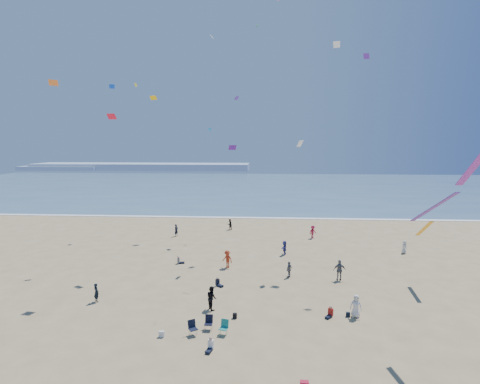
{
  "coord_description": "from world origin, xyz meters",
  "views": [
    {
      "loc": [
        3.86,
        -18.67,
        12.54
      ],
      "look_at": [
        2.0,
        8.0,
        9.19
      ],
      "focal_mm": 28.0,
      "sensor_mm": 36.0,
      "label": 1
    }
  ],
  "objects": [
    {
      "name": "kites_aloft",
      "position": [
        8.43,
        13.04,
        15.09
      ],
      "size": [
        41.49,
        43.25,
        30.98
      ],
      "color": "white",
      "rests_on": "ground"
    },
    {
      "name": "headland_near",
      "position": [
        -100.0,
        165.0,
        1.0
      ],
      "size": [
        40.0,
        14.0,
        2.0
      ],
      "primitive_type": "cube",
      "color": "#7A8EA8",
      "rests_on": "ground"
    },
    {
      "name": "black_backpack",
      "position": [
        1.68,
        7.14,
        0.19
      ],
      "size": [
        0.3,
        0.22,
        0.38
      ],
      "primitive_type": "cube",
      "color": "black",
      "rests_on": "ground"
    },
    {
      "name": "ground",
      "position": [
        0.0,
        0.0,
        0.0
      ],
      "size": [
        220.0,
        220.0,
        0.0
      ],
      "primitive_type": "plane",
      "color": "tan",
      "rests_on": "ground"
    },
    {
      "name": "headland_far",
      "position": [
        -60.0,
        170.0,
        1.6
      ],
      "size": [
        110.0,
        20.0,
        3.2
      ],
      "primitive_type": "cube",
      "color": "#7A8EA8",
      "rests_on": "ground"
    },
    {
      "name": "seated_group",
      "position": [
        0.96,
        7.83,
        0.42
      ],
      "size": [
        14.99,
        24.5,
        0.84
      ],
      "color": "white",
      "rests_on": "ground"
    },
    {
      "name": "navy_bag",
      "position": [
        9.98,
        7.98,
        0.17
      ],
      "size": [
        0.28,
        0.18,
        0.34
      ],
      "primitive_type": "cube",
      "color": "black",
      "rests_on": "ground"
    },
    {
      "name": "cooler",
      "position": [
        5.96,
        -0.37,
        0.15
      ],
      "size": [
        0.45,
        0.3,
        0.3
      ],
      "primitive_type": "cube",
      "color": "#BA1A36",
      "rests_on": "ground"
    },
    {
      "name": "standing_flyers",
      "position": [
        4.97,
        16.32,
        0.84
      ],
      "size": [
        33.5,
        40.31,
        1.94
      ],
      "color": "slate",
      "rests_on": "ground"
    },
    {
      "name": "surf_line",
      "position": [
        0.0,
        45.0,
        0.04
      ],
      "size": [
        220.0,
        1.2,
        0.08
      ],
      "primitive_type": "cube",
      "color": "white",
      "rests_on": "ground"
    },
    {
      "name": "ocean",
      "position": [
        0.0,
        95.0,
        0.03
      ],
      "size": [
        220.0,
        100.0,
        0.06
      ],
      "primitive_type": "cube",
      "color": "#476B84",
      "rests_on": "ground"
    },
    {
      "name": "white_tote",
      "position": [
        -2.9,
        4.14,
        0.2
      ],
      "size": [
        0.35,
        0.2,
        0.4
      ],
      "primitive_type": "cube",
      "color": "silver",
      "rests_on": "ground"
    },
    {
      "name": "chair_cluster",
      "position": [
        0.1,
        4.81,
        0.5
      ],
      "size": [
        2.79,
        1.53,
        1.0
      ],
      "color": "black",
      "rests_on": "ground"
    }
  ]
}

